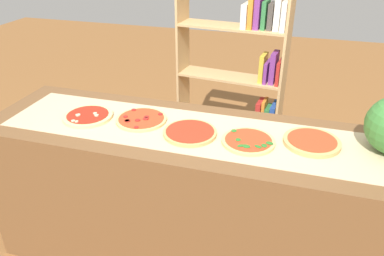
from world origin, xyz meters
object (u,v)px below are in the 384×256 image
object	(u,v)px
pizza_mushroom_0	(88,116)
pizza_pepperoni_1	(141,119)
pizza_plain_4	(312,142)
pizza_spinach_3	(248,141)
bookshelf	(245,77)
pizza_plain_2	(190,132)

from	to	relation	value
pizza_mushroom_0	pizza_pepperoni_1	size ratio (longest dim) A/B	0.98
pizza_pepperoni_1	pizza_plain_4	size ratio (longest dim) A/B	1.01
pizza_spinach_3	bookshelf	world-z (taller)	bookshelf
pizza_pepperoni_1	pizza_plain_4	world-z (taller)	pizza_plain_4
pizza_mushroom_0	pizza_plain_4	size ratio (longest dim) A/B	0.99
pizza_plain_2	pizza_plain_4	world-z (taller)	pizza_plain_4
pizza_plain_2	bookshelf	distance (m)	1.21
pizza_plain_2	pizza_spinach_3	world-z (taller)	pizza_spinach_3
pizza_spinach_3	pizza_plain_4	size ratio (longest dim) A/B	0.96
pizza_pepperoni_1	pizza_plain_2	world-z (taller)	same
pizza_plain_4	pizza_pepperoni_1	bearing A→B (deg)	-179.54
pizza_plain_2	pizza_spinach_3	bearing A→B (deg)	-0.07
pizza_plain_4	bookshelf	distance (m)	1.24
pizza_pepperoni_1	pizza_plain_2	size ratio (longest dim) A/B	1.01
pizza_plain_2	pizza_spinach_3	distance (m)	0.32
bookshelf	pizza_pepperoni_1	bearing A→B (deg)	-110.90
pizza_pepperoni_1	pizza_plain_4	bearing A→B (deg)	0.46
pizza_plain_2	pizza_plain_4	bearing A→B (deg)	7.36
pizza_spinach_3	pizza_pepperoni_1	bearing A→B (deg)	173.29
pizza_plain_2	pizza_plain_4	size ratio (longest dim) A/B	1.00
pizza_mushroom_0	bookshelf	world-z (taller)	bookshelf
pizza_plain_2	bookshelf	bearing A→B (deg)	84.80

